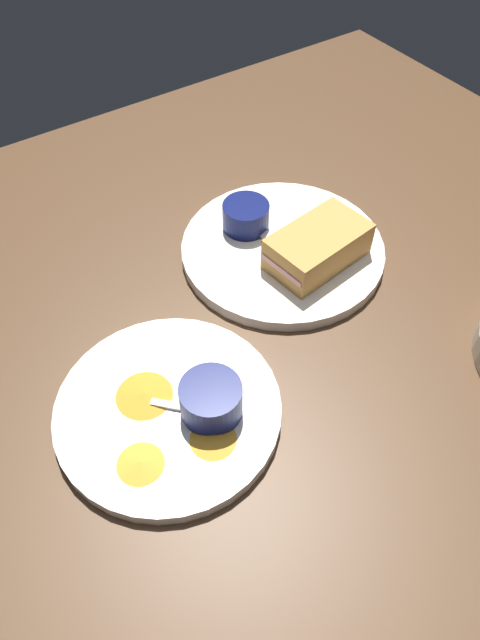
% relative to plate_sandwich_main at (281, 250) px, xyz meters
% --- Properties ---
extents(ground_plane, '(1.10, 1.10, 0.03)m').
position_rel_plate_sandwich_main_xyz_m(ground_plane, '(-0.00, 0.09, -0.02)').
color(ground_plane, '#4C331E').
extents(plate_sandwich_main, '(0.28, 0.28, 0.02)m').
position_rel_plate_sandwich_main_xyz_m(plate_sandwich_main, '(0.00, 0.00, 0.00)').
color(plate_sandwich_main, white).
rests_on(plate_sandwich_main, ground_plane).
extents(sandwich_half_near, '(0.14, 0.09, 0.05)m').
position_rel_plate_sandwich_main_xyz_m(sandwich_half_near, '(-0.02, 0.05, 0.03)').
color(sandwich_half_near, '#C68C42').
rests_on(sandwich_half_near, plate_sandwich_main).
extents(ramekin_dark_sauce, '(0.06, 0.06, 0.04)m').
position_rel_plate_sandwich_main_xyz_m(ramekin_dark_sauce, '(0.02, -0.06, 0.03)').
color(ramekin_dark_sauce, '#0C144C').
rests_on(ramekin_dark_sauce, plate_sandwich_main).
extents(spoon_by_dark_ramekin, '(0.05, 0.10, 0.01)m').
position_rel_plate_sandwich_main_xyz_m(spoon_by_dark_ramekin, '(-0.00, -0.01, 0.01)').
color(spoon_by_dark_ramekin, silver).
rests_on(spoon_by_dark_ramekin, plate_sandwich_main).
extents(plate_chips_companion, '(0.25, 0.25, 0.02)m').
position_rel_plate_sandwich_main_xyz_m(plate_chips_companion, '(0.25, 0.13, 0.00)').
color(plate_chips_companion, white).
rests_on(plate_chips_companion, ground_plane).
extents(ramekin_light_gravy, '(0.07, 0.07, 0.04)m').
position_rel_plate_sandwich_main_xyz_m(ramekin_light_gravy, '(0.21, 0.16, 0.03)').
color(ramekin_light_gravy, '#0C144C').
rests_on(ramekin_light_gravy, plate_chips_companion).
extents(spoon_by_gravy_ramekin, '(0.08, 0.08, 0.01)m').
position_rel_plate_sandwich_main_xyz_m(spoon_by_gravy_ramekin, '(0.21, 0.17, 0.01)').
color(spoon_by_gravy_ramekin, silver).
rests_on(spoon_by_gravy_ramekin, plate_chips_companion).
extents(plantain_chip_scatter, '(0.13, 0.16, 0.01)m').
position_rel_plate_sandwich_main_xyz_m(plantain_chip_scatter, '(0.27, 0.15, 0.01)').
color(plantain_chip_scatter, orange).
rests_on(plantain_chip_scatter, plate_chips_companion).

